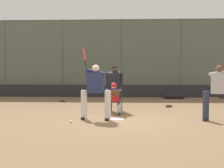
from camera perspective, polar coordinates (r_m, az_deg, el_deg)
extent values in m
plane|color=#846647|center=(9.71, 0.85, -6.50)|extent=(160.00, 160.00, 0.00)
cube|color=white|center=(9.71, 0.85, -6.46)|extent=(0.43, 0.43, 0.01)
cylinder|color=#515651|center=(17.58, 12.46, 4.64)|extent=(0.08, 0.08, 4.30)
cylinder|color=#515651|center=(17.33, 1.68, 4.73)|extent=(0.08, 0.08, 4.30)
cylinder|color=#515651|center=(17.69, -9.02, 4.66)|extent=(0.08, 0.08, 4.30)
cylinder|color=#515651|center=(18.63, -18.97, 4.45)|extent=(0.08, 0.08, 4.30)
cube|color=#515B51|center=(17.33, 1.68, 4.73)|extent=(19.65, 0.01, 4.30)
cylinder|color=#515651|center=(17.52, 1.69, 11.68)|extent=(19.65, 0.06, 0.06)
cube|color=#28282D|center=(17.26, 1.67, -1.29)|extent=(19.26, 0.18, 0.67)
cube|color=slate|center=(19.84, 10.11, -1.59)|extent=(13.76, 2.50, 0.12)
cube|color=slate|center=(19.01, 10.44, -1.30)|extent=(13.76, 0.55, 0.44)
cube|color=#B7BABC|center=(18.99, 10.45, -0.52)|extent=(13.76, 0.24, 0.08)
cube|color=slate|center=(19.54, 10.23, -0.72)|extent=(13.76, 0.55, 0.76)
cube|color=#B7BABC|center=(19.52, 10.24, 0.51)|extent=(13.76, 0.24, 0.08)
cube|color=slate|center=(20.08, 10.02, -0.17)|extent=(13.76, 0.55, 1.08)
cube|color=#B7BABC|center=(20.06, 10.04, 1.49)|extent=(13.76, 0.24, 0.08)
cube|color=slate|center=(20.62, 9.83, 0.35)|extent=(13.76, 0.55, 1.40)
cube|color=#B7BABC|center=(20.60, 9.85, 2.41)|extent=(13.76, 0.24, 0.08)
cylinder|color=silver|center=(9.45, -0.80, -3.97)|extent=(0.19, 0.19, 0.91)
cube|color=black|center=(9.51, -0.79, -6.45)|extent=(0.16, 0.30, 0.08)
cylinder|color=silver|center=(9.67, -5.14, -3.82)|extent=(0.19, 0.19, 0.91)
cube|color=black|center=(9.73, -5.13, -6.25)|extent=(0.16, 0.30, 0.08)
cube|color=navy|center=(9.50, -3.00, 0.26)|extent=(0.54, 0.38, 0.62)
sphere|color=beige|center=(9.49, -3.01, 2.85)|extent=(0.23, 0.23, 0.23)
cylinder|color=navy|center=(9.51, -2.98, 2.21)|extent=(0.63, 0.28, 0.24)
cylinder|color=navy|center=(9.61, -4.69, 2.21)|extent=(0.12, 0.16, 0.17)
sphere|color=black|center=(9.63, -4.66, 2.60)|extent=(0.04, 0.04, 0.04)
cylinder|color=black|center=(9.72, -4.80, 3.43)|extent=(0.10, 0.20, 0.29)
cylinder|color=maroon|center=(9.93, -5.12, 5.34)|extent=(0.17, 0.30, 0.42)
cylinder|color=#B7B7BC|center=(10.60, 1.35, -4.94)|extent=(0.14, 0.14, 0.28)
cylinder|color=#B7B7BC|center=(10.76, 1.34, -3.96)|extent=(0.17, 0.43, 0.22)
cube|color=black|center=(10.62, 1.35, -5.47)|extent=(0.11, 0.26, 0.08)
cylinder|color=#B7B7BC|center=(10.61, -0.69, -4.93)|extent=(0.14, 0.14, 0.28)
cylinder|color=#B7B7BC|center=(10.77, -0.66, -3.95)|extent=(0.17, 0.43, 0.22)
cube|color=black|center=(10.62, -0.69, -5.47)|extent=(0.11, 0.26, 0.08)
cube|color=navy|center=(10.77, 0.35, -2.15)|extent=(0.42, 0.34, 0.51)
cube|color=#B21E1E|center=(10.63, 0.34, -2.22)|extent=(0.37, 0.14, 0.42)
sphere|color=beige|center=(10.75, 0.35, -0.46)|extent=(0.19, 0.19, 0.19)
sphere|color=#B21E1E|center=(10.75, 0.35, -0.28)|extent=(0.21, 0.21, 0.21)
cylinder|color=navy|center=(10.53, 1.17, -1.41)|extent=(0.25, 0.49, 0.15)
ellipsoid|color=#56331E|center=(10.32, 0.66, -1.68)|extent=(0.30, 0.11, 0.24)
cylinder|color=beige|center=(10.77, -0.96, -2.03)|extent=(0.09, 0.29, 0.41)
cylinder|color=#4C4C51|center=(11.51, 1.46, -2.90)|extent=(0.18, 0.18, 0.85)
cube|color=black|center=(11.56, 1.46, -4.80)|extent=(0.15, 0.29, 0.08)
cylinder|color=#4C4C51|center=(11.58, -0.45, -2.87)|extent=(0.18, 0.18, 0.85)
cube|color=black|center=(11.62, -0.45, -4.75)|extent=(0.15, 0.29, 0.08)
cube|color=black|center=(11.44, 0.45, 0.70)|extent=(0.51, 0.46, 0.65)
sphere|color=brown|center=(11.43, 0.46, 2.74)|extent=(0.21, 0.21, 0.21)
cylinder|color=black|center=(11.43, 0.46, 3.04)|extent=(0.22, 0.22, 0.07)
cylinder|color=black|center=(11.34, 1.72, -0.31)|extent=(0.17, 0.25, 0.90)
cylinder|color=black|center=(11.43, -0.91, -0.28)|extent=(0.12, 0.23, 0.90)
cylinder|color=#2D334C|center=(9.80, 16.79, -3.87)|extent=(0.19, 0.19, 0.90)
cube|color=black|center=(9.86, 16.75, -6.24)|extent=(0.18, 0.30, 0.08)
cube|color=#B7B7BC|center=(9.74, 19.05, 0.12)|extent=(0.55, 0.40, 0.62)
sphere|color=brown|center=(9.74, 19.09, 2.62)|extent=(0.23, 0.23, 0.23)
cylinder|color=#B7B7BC|center=(9.71, 19.10, 2.00)|extent=(0.62, 0.32, 0.23)
cylinder|color=black|center=(17.31, 19.53, -2.44)|extent=(0.33, 0.15, 0.03)
cylinder|color=tan|center=(17.34, 18.17, -2.41)|extent=(0.47, 0.24, 0.07)
sphere|color=black|center=(14.60, -8.58, -3.26)|extent=(0.04, 0.04, 0.04)
cylinder|color=black|center=(14.77, -8.75, -3.19)|extent=(0.18, 0.33, 0.03)
cylinder|color=#28282D|center=(15.17, -9.15, -3.04)|extent=(0.27, 0.47, 0.07)
ellipsoid|color=#56331E|center=(12.96, 10.33, -3.96)|extent=(0.28, 0.18, 0.10)
ellipsoid|color=#56331E|center=(12.87, 10.03, -4.03)|extent=(0.10, 0.08, 0.08)
sphere|color=white|center=(9.16, -7.51, -6.85)|extent=(0.07, 0.07, 0.07)
cylinder|color=black|center=(16.60, 11.24, -2.14)|extent=(0.85, 0.30, 0.30)
sphere|color=black|center=(16.66, 12.69, -2.14)|extent=(0.30, 0.30, 0.30)
sphere|color=black|center=(16.54, 9.78, -2.15)|extent=(0.30, 0.30, 0.30)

